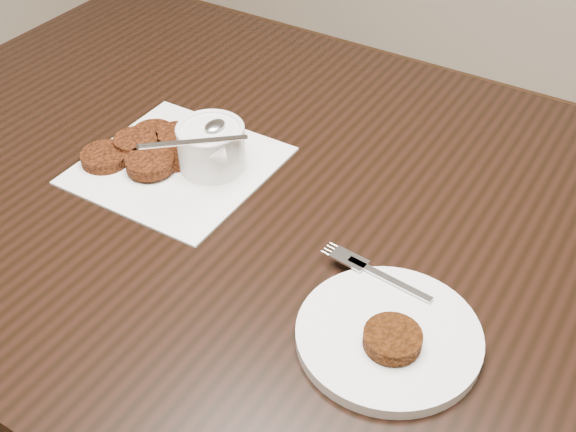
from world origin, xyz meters
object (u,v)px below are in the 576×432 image
at_px(napkin, 178,165).
at_px(plate_with_patty, 389,331).
at_px(sauce_ramekin, 210,127).
at_px(table, 293,367).

bearing_deg(napkin, plate_with_patty, -18.45).
bearing_deg(napkin, sauce_ramekin, 28.48).
bearing_deg(plate_with_patty, table, 144.56).
bearing_deg(table, napkin, -173.73).
relative_size(table, plate_with_patty, 6.86).
relative_size(table, sauce_ramekin, 10.66).
bearing_deg(napkin, table, 6.27).
xyz_separation_m(napkin, sauce_ramekin, (0.05, 0.03, 0.07)).
relative_size(table, napkin, 5.52).
bearing_deg(plate_with_patty, napkin, 161.55).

